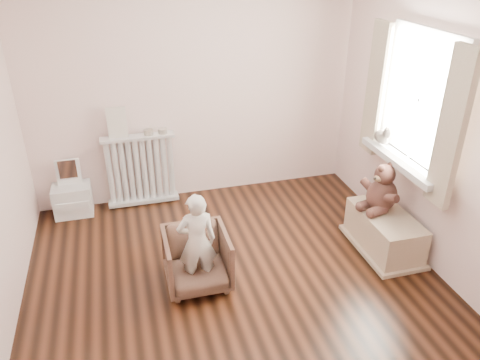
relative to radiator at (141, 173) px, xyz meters
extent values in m
cube|color=black|center=(0.66, -1.68, -0.39)|extent=(3.60, 3.60, 0.01)
cube|color=white|center=(0.66, 0.12, 0.91)|extent=(3.60, 0.02, 2.60)
cube|color=white|center=(0.66, -3.48, 0.91)|extent=(3.60, 0.02, 2.60)
cube|color=white|center=(2.46, -1.68, 0.91)|extent=(0.02, 3.60, 2.60)
cube|color=white|center=(2.42, -1.38, 1.06)|extent=(0.03, 0.90, 1.10)
cube|color=silver|center=(2.33, -1.38, 0.48)|extent=(0.22, 1.10, 0.06)
cube|color=#C3B496|center=(2.31, -1.95, 1.00)|extent=(0.06, 0.26, 1.30)
cube|color=#C3B496|center=(2.31, -0.81, 1.00)|extent=(0.06, 0.26, 1.30)
cube|color=silver|center=(0.00, 0.00, 0.00)|extent=(0.79, 0.15, 0.83)
cube|color=beige|center=(-0.19, 0.00, 0.61)|extent=(0.20, 0.02, 0.34)
cylinder|color=#A59E8C|center=(0.12, 0.00, 0.47)|extent=(0.10, 0.10, 0.06)
cylinder|color=#A59E8C|center=(0.28, 0.00, 0.47)|extent=(0.10, 0.10, 0.05)
cube|color=silver|center=(-0.76, -0.03, -0.11)|extent=(0.40, 0.29, 0.63)
imported|color=brown|center=(0.33, -1.55, -0.14)|extent=(0.55, 0.56, 0.51)
imported|color=silver|center=(0.33, -1.60, 0.08)|extent=(0.33, 0.22, 0.90)
cube|color=#C1AD8C|center=(2.18, -1.51, -0.19)|extent=(0.43, 0.81, 0.38)
camera|label=1|loc=(-0.17, -4.79, 2.32)|focal=35.00mm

